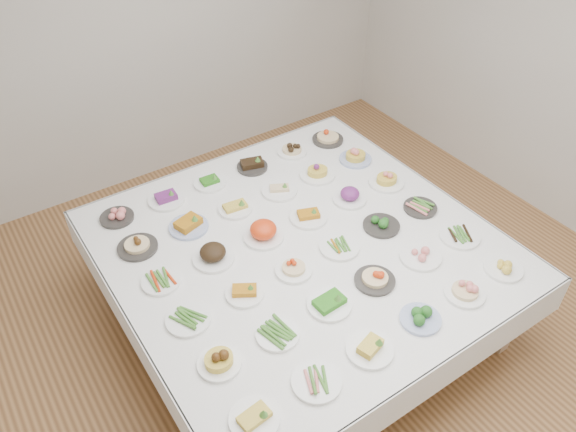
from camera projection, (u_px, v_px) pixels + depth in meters
room_envelope at (328, 103)px, 2.93m from camera, size 5.02×5.02×2.81m
display_table at (301, 250)px, 3.74m from camera, size 2.40×2.40×0.75m
dish_0 at (254, 416)px, 2.69m from camera, size 0.25×0.25×0.11m
dish_1 at (317, 381)px, 2.87m from camera, size 0.26×0.26×0.06m
dish_2 at (370, 346)px, 3.01m from camera, size 0.26×0.26×0.11m
dish_3 at (421, 315)px, 3.17m from camera, size 0.23×0.23×0.10m
dish_4 at (466, 287)px, 3.31m from camera, size 0.24×0.24×0.14m
dish_5 at (504, 266)px, 3.48m from camera, size 0.24×0.24×0.09m
dish_6 at (219, 357)px, 2.93m from camera, size 0.23×0.23×0.14m
dish_7 at (277, 333)px, 3.10m from camera, size 0.25×0.24×0.06m
dish_8 at (330, 300)px, 3.25m from camera, size 0.26×0.26×0.12m
dish_9 at (375, 275)px, 3.39m from camera, size 0.25×0.25×0.13m
dish_10 at (421, 254)px, 3.57m from camera, size 0.26×0.26×0.10m
dish_11 at (460, 235)px, 3.72m from camera, size 0.26×0.26×0.06m
dish_12 at (188, 318)px, 3.18m from camera, size 0.26×0.26×0.06m
dish_13 at (245, 291)px, 3.33m from camera, size 0.23×0.23×0.09m
dish_14 at (294, 266)px, 3.47m from camera, size 0.23×0.23×0.11m
dish_15 at (339, 246)px, 3.65m from camera, size 0.26×0.26×0.05m
dish_16 at (382, 223)px, 3.80m from camera, size 0.25×0.25×0.10m
dish_17 at (420, 207)px, 3.96m from camera, size 0.23×0.23×0.06m
dish_18 at (161, 280)px, 3.41m from camera, size 0.24×0.24×0.06m
dish_19 at (213, 253)px, 3.54m from camera, size 0.26×0.26×0.14m
dish_20 at (263, 229)px, 3.69m from camera, size 0.27×0.27×0.16m
dish_21 at (308, 214)px, 3.87m from camera, size 0.26×0.26×0.10m
dish_22 at (350, 195)px, 4.01m from camera, size 0.24×0.24×0.12m
dish_23 at (387, 177)px, 4.16m from camera, size 0.26×0.26×0.14m
dish_24 at (136, 242)px, 3.62m from camera, size 0.26×0.26×0.13m
dish_25 at (188, 222)px, 3.78m from camera, size 0.26×0.26×0.12m
dish_26 at (235, 205)px, 3.93m from camera, size 0.24×0.24×0.11m
dish_27 at (279, 188)px, 4.10m from camera, size 0.26×0.26×0.10m
dish_28 at (318, 168)px, 4.23m from camera, size 0.27×0.26×0.16m
dish_29 at (356, 153)px, 4.39m from camera, size 0.25×0.25×0.15m
dish_30 at (116, 215)px, 3.86m from camera, size 0.23×0.23×0.09m
dish_31 at (166, 197)px, 4.01m from camera, size 0.26×0.26×0.10m
dish_32 at (210, 180)px, 4.17m from camera, size 0.24×0.24×0.10m
dish_33 at (252, 164)px, 4.33m from camera, size 0.24×0.24×0.11m
dish_34 at (292, 146)px, 4.48m from camera, size 0.23×0.23×0.14m
dish_35 at (328, 134)px, 4.61m from camera, size 0.25×0.25×0.15m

